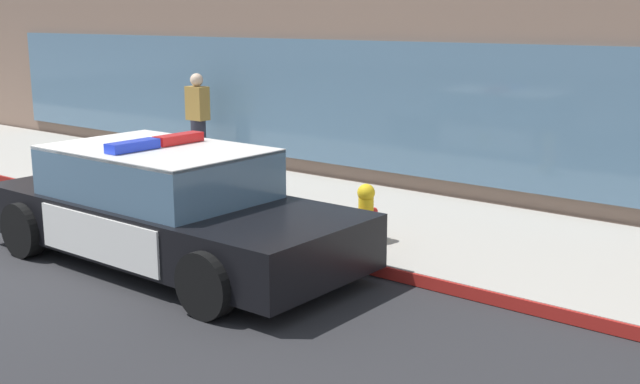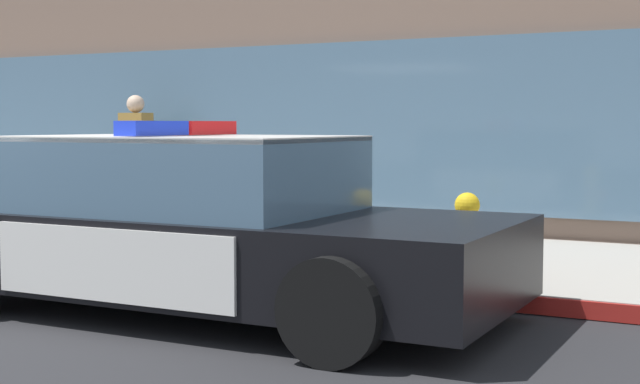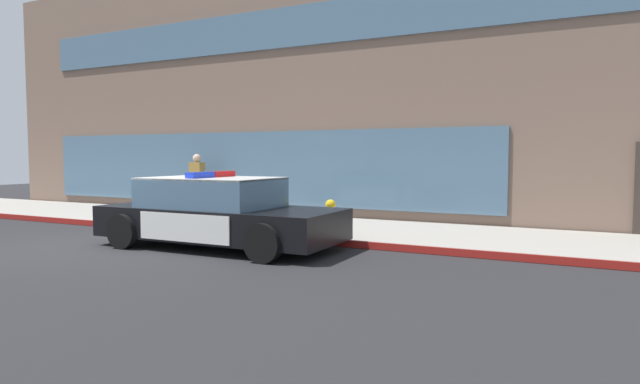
# 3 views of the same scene
# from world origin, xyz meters

# --- Properties ---
(sidewalk) EXTENTS (48.00, 3.46, 0.15)m
(sidewalk) POSITION_xyz_m (0.00, 3.74, 0.07)
(sidewalk) COLOR #A39E93
(sidewalk) RESTS_ON ground
(curb_red_paint) EXTENTS (28.80, 0.04, 0.14)m
(curb_red_paint) POSITION_xyz_m (0.00, 1.99, 0.08)
(curb_red_paint) COLOR maroon
(curb_red_paint) RESTS_ON ground
(police_cruiser) EXTENTS (4.88, 2.15, 1.49)m
(police_cruiser) POSITION_xyz_m (2.32, 0.88, 0.68)
(police_cruiser) COLOR black
(police_cruiser) RESTS_ON ground
(fire_hydrant) EXTENTS (0.34, 0.39, 0.73)m
(fire_hydrant) POSITION_xyz_m (3.95, 2.67, 0.50)
(fire_hydrant) COLOR gold
(fire_hydrant) RESTS_ON sidewalk
(pedestrian_on_sidewalk) EXTENTS (0.40, 0.28, 1.71)m
(pedestrian_on_sidewalk) POSITION_xyz_m (-1.47, 4.86, 1.01)
(pedestrian_on_sidewalk) COLOR #23232D
(pedestrian_on_sidewalk) RESTS_ON sidewalk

